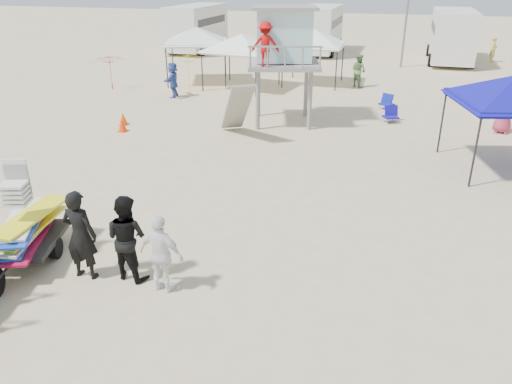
# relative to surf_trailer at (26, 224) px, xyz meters

# --- Properties ---
(ground) EXTENTS (140.00, 140.00, 0.00)m
(ground) POSITION_rel_surf_trailer_xyz_m (3.92, -1.21, -0.78)
(ground) COLOR beige
(ground) RESTS_ON ground
(surf_trailer) EXTENTS (1.61, 2.28, 1.91)m
(surf_trailer) POSITION_rel_surf_trailer_xyz_m (0.00, 0.00, 0.00)
(surf_trailer) COLOR black
(surf_trailer) RESTS_ON ground
(man_left) EXTENTS (0.68, 0.46, 1.85)m
(man_left) POSITION_rel_surf_trailer_xyz_m (1.51, -0.30, 0.15)
(man_left) COLOR black
(man_left) RESTS_ON ground
(man_mid) EXTENTS (0.95, 0.80, 1.74)m
(man_mid) POSITION_rel_surf_trailer_xyz_m (2.36, -0.05, 0.09)
(man_mid) COLOR black
(man_mid) RESTS_ON ground
(man_right) EXTENTS (0.96, 0.50, 1.56)m
(man_right) POSITION_rel_surf_trailer_xyz_m (3.21, -0.30, 0.00)
(man_right) COLOR white
(man_right) RESTS_ON ground
(lifeguard_tower) EXTENTS (3.28, 3.28, 4.27)m
(lifeguard_tower) POSITION_rel_surf_trailer_xyz_m (2.60, 11.63, 2.40)
(lifeguard_tower) COLOR gray
(lifeguard_tower) RESTS_ON ground
(canopy_white_a) EXTENTS (3.53, 3.53, 3.10)m
(canopy_white_a) POSITION_rel_surf_trailer_xyz_m (-0.84, 17.17, 1.78)
(canopy_white_a) COLOR black
(canopy_white_a) RESTS_ON ground
(canopy_white_b) EXTENTS (4.00, 4.00, 3.27)m
(canopy_white_b) POSITION_rel_surf_trailer_xyz_m (-3.60, 18.01, 1.95)
(canopy_white_b) COLOR black
(canopy_white_b) RESTS_ON ground
(canopy_white_c) EXTENTS (2.95, 2.95, 3.22)m
(canopy_white_c) POSITION_rel_surf_trailer_xyz_m (2.50, 19.21, 1.89)
(canopy_white_c) COLOR black
(canopy_white_c) RESTS_ON ground
(umbrella_a) EXTENTS (2.38, 2.40, 1.71)m
(umbrella_a) POSITION_rel_surf_trailer_xyz_m (-7.14, 14.98, 0.08)
(umbrella_a) COLOR #AB2412
(umbrella_a) RESTS_ON ground
(umbrella_b) EXTENTS (2.40, 2.43, 1.86)m
(umbrella_b) POSITION_rel_surf_trailer_xyz_m (-3.10, 15.60, 0.15)
(umbrella_b) COLOR yellow
(umbrella_b) RESTS_ON ground
(cone_near) EXTENTS (0.34, 0.34, 0.50)m
(cone_near) POSITION_rel_surf_trailer_xyz_m (-2.82, 8.60, -0.53)
(cone_near) COLOR #FF3508
(cone_near) RESTS_ON ground
(cone_far) EXTENTS (0.34, 0.34, 0.50)m
(cone_far) POSITION_rel_surf_trailer_xyz_m (-3.25, 9.41, -0.53)
(cone_far) COLOR #FF4708
(cone_far) RESTS_ON ground
(beach_chair_a) EXTENTS (0.67, 0.73, 0.64)m
(beach_chair_a) POSITION_rel_surf_trailer_xyz_m (-0.01, 13.89, -0.47)
(beach_chair_a) COLOR #100E9E
(beach_chair_a) RESTS_ON ground
(beach_chair_b) EXTENTS (0.72, 0.80, 0.64)m
(beach_chair_b) POSITION_rel_surf_trailer_xyz_m (6.83, 12.82, -0.47)
(beach_chair_b) COLOR #160E98
(beach_chair_b) RESTS_ON ground
(beach_chair_c) EXTENTS (0.73, 0.82, 0.64)m
(beach_chair_c) POSITION_rel_surf_trailer_xyz_m (6.57, 14.93, -0.47)
(beach_chair_c) COLOR #0E1B98
(beach_chair_c) RESTS_ON ground
(rv_far_left) EXTENTS (2.64, 6.80, 3.25)m
(rv_far_left) POSITION_rel_surf_trailer_xyz_m (-8.08, 28.78, 1.02)
(rv_far_left) COLOR silver
(rv_far_left) RESTS_ON ground
(rv_mid_left) EXTENTS (2.65, 6.50, 3.25)m
(rv_mid_left) POSITION_rel_surf_trailer_xyz_m (0.92, 30.28, 1.02)
(rv_mid_left) COLOR silver
(rv_mid_left) RESTS_ON ground
(rv_mid_right) EXTENTS (2.64, 7.00, 3.25)m
(rv_mid_right) POSITION_rel_surf_trailer_xyz_m (9.92, 28.78, 1.02)
(rv_mid_right) COLOR silver
(rv_mid_right) RESTS_ON ground
(distant_beachgoers) EXTENTS (16.66, 17.62, 1.72)m
(distant_beachgoers) POSITION_rel_surf_trailer_xyz_m (4.21, 16.93, 0.06)
(distant_beachgoers) COLOR #AD314E
(distant_beachgoers) RESTS_ON ground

